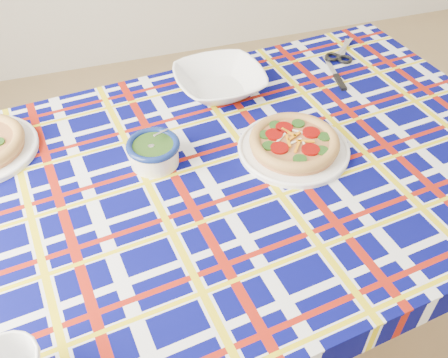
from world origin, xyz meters
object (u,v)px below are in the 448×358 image
object	(u,v)px
dining_table	(231,192)
pesto_bowl	(154,150)
serving_bowl	(220,82)
main_focaccia_plate	(294,142)

from	to	relation	value
dining_table	pesto_bowl	bearing A→B (deg)	147.15
dining_table	pesto_bowl	size ratio (longest dim) A/B	12.66
dining_table	serving_bowl	bearing A→B (deg)	70.28
serving_bowl	dining_table	bearing A→B (deg)	-103.08
main_focaccia_plate	pesto_bowl	xyz separation A→B (m)	(-0.36, 0.07, 0.01)
main_focaccia_plate	serving_bowl	size ratio (longest dim) A/B	1.13
dining_table	serving_bowl	distance (m)	0.38
dining_table	serving_bowl	world-z (taller)	serving_bowl
pesto_bowl	serving_bowl	world-z (taller)	pesto_bowl
serving_bowl	main_focaccia_plate	bearing A→B (deg)	-73.47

